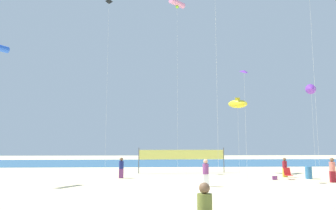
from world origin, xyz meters
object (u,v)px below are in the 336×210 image
beachgoer_plum_shirt (206,172)px  beach_handbag (275,178)px  folding_beach_chair (288,173)px  beachgoer_maroon_shirt (285,167)px  kite_black_diamond (109,5)px  volleyball_net (182,156)px  kite_violet_delta (311,89)px  beachgoer_coral_shirt (332,169)px  trash_barrel (309,173)px  kite_yellow_inflatable (238,104)px  kite_violet_diamond (244,73)px  beachgoer_navy_shirt (121,167)px  kite_pink_tube (177,4)px

beachgoer_plum_shirt → beach_handbag: (5.95, 3.68, -0.79)m
beachgoer_plum_shirt → folding_beach_chair: size_ratio=1.96×
folding_beach_chair → beachgoer_maroon_shirt: bearing=72.4°
folding_beach_chair → kite_black_diamond: kite_black_diamond is taller
folding_beach_chair → volleyball_net: bearing=140.7°
kite_violet_delta → beachgoer_coral_shirt: bearing=-107.0°
beachgoer_coral_shirt → trash_barrel: beachgoer_coral_shirt is taller
beachgoer_coral_shirt → folding_beach_chair: 3.23m
beach_handbag → kite_yellow_inflatable: bearing=100.4°
beachgoer_maroon_shirt → beach_handbag: size_ratio=4.43×
beachgoer_maroon_shirt → beachgoer_plum_shirt: size_ratio=0.91×
trash_barrel → beach_handbag: trash_barrel is taller
kite_black_diamond → kite_yellow_inflatable: bearing=-4.5°
beach_handbag → kite_violet_diamond: bearing=-153.6°
beachgoer_navy_shirt → beach_handbag: beachgoer_navy_shirt is taller
volleyball_net → beach_handbag: 9.14m
kite_black_diamond → kite_violet_diamond: bearing=-35.6°
trash_barrel → kite_black_diamond: bearing=159.2°
beach_handbag → kite_pink_tube: size_ratio=0.02×
beachgoer_plum_shirt → beachgoer_navy_shirt: beachgoer_plum_shirt is taller
beach_handbag → volleyball_net: bearing=136.7°
beachgoer_coral_shirt → volleyball_net: bearing=-173.2°
kite_violet_delta → beach_handbag: bearing=-144.0°
beachgoer_maroon_shirt → beach_handbag: bearing=-23.4°
beachgoer_maroon_shirt → beach_handbag: 2.62m
kite_pink_tube → kite_violet_delta: kite_pink_tube is taller
beachgoer_maroon_shirt → kite_pink_tube: size_ratio=0.09×
beachgoer_coral_shirt → kite_violet_diamond: bearing=-140.8°
volleyball_net → kite_violet_delta: bearing=-11.4°
kite_black_diamond → folding_beach_chair: bearing=-23.9°
volleyball_net → kite_pink_tube: (-0.31, 1.26, 15.82)m
beachgoer_maroon_shirt → trash_barrel: beachgoer_maroon_shirt is taller
beachgoer_plum_shirt → beachgoer_coral_shirt: (9.43, 1.75, -0.00)m
beachgoer_plum_shirt → kite_black_diamond: kite_black_diamond is taller
beachgoer_maroon_shirt → volleyball_net: volleyball_net is taller
beachgoer_maroon_shirt → beachgoer_coral_shirt: 4.28m
beach_handbag → kite_violet_diamond: (-2.49, -1.23, 7.94)m
kite_yellow_inflatable → kite_violet_diamond: 7.47m
beachgoer_maroon_shirt → kite_pink_tube: (-8.49, 5.52, 16.61)m
kite_black_diamond → kite_yellow_inflatable: kite_black_diamond is taller
beachgoer_maroon_shirt → volleyball_net: (-8.19, 4.26, 0.79)m
kite_pink_tube → kite_yellow_inflatable: bearing=-14.5°
kite_yellow_inflatable → kite_violet_delta: bearing=-18.8°
volleyball_net → beach_handbag: bearing=-43.3°
kite_violet_diamond → volleyball_net: bearing=118.8°
beachgoer_plum_shirt → kite_pink_tube: (-0.92, 11.13, 16.53)m
beachgoer_maroon_shirt → kite_violet_delta: 8.03m
beach_handbag → kite_yellow_inflatable: (-1.10, 5.95, 6.48)m
kite_yellow_inflatable → beach_handbag: bearing=-79.6°
beachgoer_navy_shirt → folding_beach_chair: bearing=108.9°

